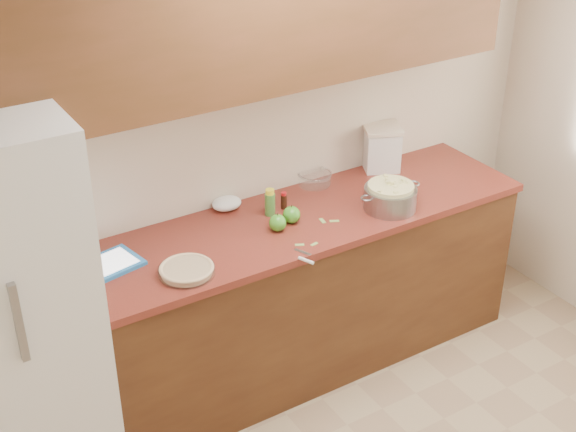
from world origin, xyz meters
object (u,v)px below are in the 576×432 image
tablet (109,265)px  pie (187,270)px  colander (390,197)px  flour_canister (381,147)px

tablet → pie: bearing=-52.9°
colander → pie: bearing=-179.5°
pie → tablet: bearing=138.5°
pie → colander: (1.17, 0.01, 0.04)m
colander → tablet: size_ratio=1.15×
pie → tablet: size_ratio=0.81×
pie → flour_canister: flour_canister is taller
flour_canister → tablet: bearing=-174.0°
colander → tablet: bearing=170.7°
colander → tablet: colander is taller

